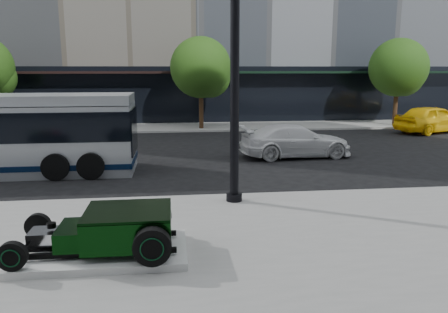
{
  "coord_description": "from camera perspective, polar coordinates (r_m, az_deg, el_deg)",
  "views": [
    {
      "loc": [
        -0.83,
        -14.67,
        3.86
      ],
      "look_at": [
        0.72,
        -1.61,
        1.2
      ],
      "focal_mm": 35.0,
      "sensor_mm": 36.0,
      "label": 1
    }
  ],
  "objects": [
    {
      "name": "white_sedan",
      "position": [
        19.57,
        9.32,
        2.03
      ],
      "size": [
        5.05,
        2.35,
        1.43
      ],
      "primitive_type": "imported",
      "rotation": [
        0.0,
        0.0,
        1.64
      ],
      "color": "white",
      "rests_on": "ground"
    },
    {
      "name": "sidewalk_far",
      "position": [
        28.93,
        -5.08,
        3.84
      ],
      "size": [
        70.0,
        4.0,
        0.12
      ],
      "primitive_type": "cube",
      "color": "gray",
      "rests_on": "ground"
    },
    {
      "name": "ground",
      "position": [
        15.19,
        -3.43,
        -3.31
      ],
      "size": [
        120.0,
        120.0,
        0.0
      ],
      "primitive_type": "plane",
      "color": "black",
      "rests_on": "ground"
    },
    {
      "name": "yellow_taxi",
      "position": [
        29.51,
        25.59,
        4.43
      ],
      "size": [
        5.27,
        3.35,
        1.67
      ],
      "primitive_type": "imported",
      "rotation": [
        0.0,
        0.0,
        1.88
      ],
      "color": "yellow",
      "rests_on": "ground"
    },
    {
      "name": "hot_rod",
      "position": [
        9.16,
        -13.69,
        -9.1
      ],
      "size": [
        3.22,
        2.0,
        0.81
      ],
      "color": "black",
      "rests_on": "display_plinth"
    },
    {
      "name": "display_plinth",
      "position": [
        9.39,
        -15.6,
        -11.97
      ],
      "size": [
        3.4,
        1.8,
        0.15
      ],
      "primitive_type": "cube",
      "color": "silver",
      "rests_on": "sidewalk_near"
    },
    {
      "name": "lamppost",
      "position": [
        12.08,
        1.41,
        11.88
      ],
      "size": [
        0.46,
        0.46,
        8.3
      ],
      "color": "black",
      "rests_on": "sidewalk_near"
    },
    {
      "name": "street_trees",
      "position": [
        27.81,
        -2.75,
        11.23
      ],
      "size": [
        29.8,
        3.8,
        5.7
      ],
      "color": "black",
      "rests_on": "sidewalk_far"
    }
  ]
}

